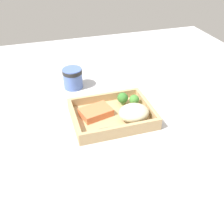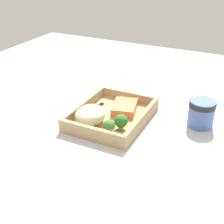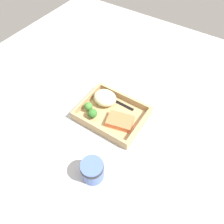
{
  "view_description": "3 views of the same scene",
  "coord_description": "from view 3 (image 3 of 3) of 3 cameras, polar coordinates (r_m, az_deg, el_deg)",
  "views": [
    {
      "loc": [
        -20.68,
        -67.23,
        52.65
      ],
      "look_at": [
        0.0,
        0.0,
        2.7
      ],
      "focal_mm": 42.0,
      "sensor_mm": 36.0,
      "label": 1
    },
    {
      "loc": [
        73.98,
        36.35,
        47.07
      ],
      "look_at": [
        0.0,
        0.0,
        2.7
      ],
      "focal_mm": 50.0,
      "sensor_mm": 36.0,
      "label": 2
    },
    {
      "loc": [
        -29.65,
        45.28,
        71.76
      ],
      "look_at": [
        0.0,
        0.0,
        2.7
      ],
      "focal_mm": 35.0,
      "sensor_mm": 36.0,
      "label": 3
    }
  ],
  "objects": [
    {
      "name": "ground_plane",
      "position": [
        0.91,
        0.0,
        -1.44
      ],
      "size": [
        160.0,
        160.0,
        2.0
      ],
      "primitive_type": "cube",
      "color": "#B2B3B6"
    },
    {
      "name": "takeout_tray",
      "position": [
        0.89,
        0.0,
        -0.83
      ],
      "size": [
        26.28,
        20.54,
        1.2
      ],
      "primitive_type": "cube",
      "color": "tan",
      "rests_on": "ground_plane"
    },
    {
      "name": "tray_rim",
      "position": [
        0.88,
        0.0,
        -0.01
      ],
      "size": [
        26.28,
        20.54,
        2.93
      ],
      "color": "tan",
      "rests_on": "takeout_tray"
    },
    {
      "name": "salmon_fillet",
      "position": [
        0.85,
        2.1,
        -2.42
      ],
      "size": [
        11.36,
        9.19,
        2.4
      ],
      "primitive_type": "cube",
      "rotation": [
        0.0,
        0.0,
        0.25
      ],
      "color": "#E17043",
      "rests_on": "takeout_tray"
    },
    {
      "name": "mashed_potatoes",
      "position": [
        0.91,
        -1.86,
        3.72
      ],
      "size": [
        9.93,
        8.6,
        5.18
      ],
      "primitive_type": "ellipsoid",
      "color": "beige",
      "rests_on": "takeout_tray"
    },
    {
      "name": "broccoli_floret_1",
      "position": [
        0.89,
        -6.17,
        1.42
      ],
      "size": [
        3.47,
        3.47,
        4.25
      ],
      "color": "#7E995D",
      "rests_on": "takeout_tray"
    },
    {
      "name": "broccoli_floret_2",
      "position": [
        0.86,
        -5.11,
        -0.38
      ],
      "size": [
        3.81,
        3.81,
        4.55
      ],
      "color": "#759B57",
      "rests_on": "takeout_tray"
    },
    {
      "name": "fork",
      "position": [
        0.93,
        0.74,
        2.98
      ],
      "size": [
        15.82,
        2.25,
        0.44
      ],
      "color": "black",
      "rests_on": "takeout_tray"
    },
    {
      "name": "paper_cup",
      "position": [
        0.73,
        -5.14,
        -14.83
      ],
      "size": [
        7.66,
        7.66,
        8.02
      ],
      "color": "#4F6AB3",
      "rests_on": "ground_plane"
    },
    {
      "name": "receipt_slip",
      "position": [
        0.84,
        11.24,
        -8.87
      ],
      "size": [
        13.97,
        17.39,
        0.24
      ],
      "primitive_type": "cube",
      "rotation": [
        0.0,
        0.0,
        -0.34
      ],
      "color": "white",
      "rests_on": "ground_plane"
    }
  ]
}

